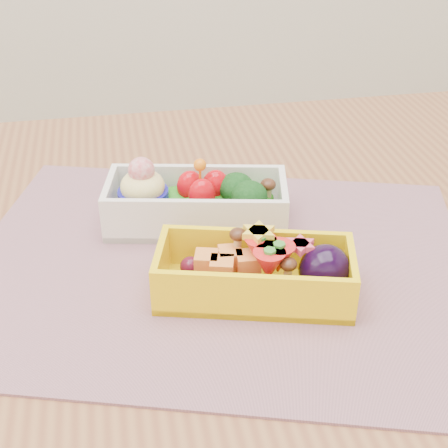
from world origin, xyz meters
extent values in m
cube|color=brown|center=(0.00, 0.00, 0.73)|extent=(1.20, 0.80, 0.04)
cube|color=#A2707C|center=(0.00, 0.03, 0.75)|extent=(0.52, 0.46, 0.00)
cube|color=silver|center=(-0.01, 0.10, 0.78)|extent=(0.18, 0.11, 0.05)
ellipsoid|color=green|center=(-0.01, 0.10, 0.77)|extent=(0.17, 0.09, 0.02)
cylinder|color=#161498|center=(-0.06, 0.11, 0.77)|extent=(0.05, 0.05, 0.03)
sphere|color=red|center=(-0.06, 0.11, 0.81)|extent=(0.03, 0.03, 0.03)
ellipsoid|color=red|center=(-0.01, 0.11, 0.79)|extent=(0.03, 0.02, 0.03)
ellipsoid|color=red|center=(-0.01, 0.09, 0.79)|extent=(0.03, 0.02, 0.03)
ellipsoid|color=red|center=(0.01, 0.10, 0.79)|extent=(0.03, 0.02, 0.03)
sphere|color=orange|center=(-0.01, 0.10, 0.82)|extent=(0.01, 0.01, 0.01)
ellipsoid|color=black|center=(0.03, 0.10, 0.79)|extent=(0.03, 0.03, 0.03)
ellipsoid|color=black|center=(0.04, 0.08, 0.79)|extent=(0.03, 0.03, 0.03)
ellipsoid|color=#3F2111|center=(0.06, 0.09, 0.79)|extent=(0.02, 0.02, 0.01)
cube|color=yellow|center=(0.02, -0.02, 0.77)|extent=(0.17, 0.11, 0.04)
ellipsoid|color=#4E0E25|center=(-0.01, -0.02, 0.77)|extent=(0.09, 0.06, 0.02)
cube|color=orange|center=(0.00, -0.01, 0.78)|extent=(0.05, 0.04, 0.02)
cone|color=red|center=(0.03, -0.01, 0.79)|extent=(0.03, 0.03, 0.03)
cone|color=red|center=(0.04, -0.03, 0.79)|extent=(0.03, 0.03, 0.03)
cone|color=red|center=(0.03, -0.03, 0.79)|extent=(0.03, 0.03, 0.03)
cylinder|color=yellow|center=(0.03, -0.01, 0.80)|extent=(0.03, 0.03, 0.01)
cylinder|color=#E53F5B|center=(0.06, -0.02, 0.80)|extent=(0.03, 0.03, 0.01)
ellipsoid|color=#3F2111|center=(0.01, 0.00, 0.78)|extent=(0.01, 0.01, 0.01)
ellipsoid|color=#3F2111|center=(0.04, -0.04, 0.78)|extent=(0.01, 0.01, 0.01)
ellipsoid|color=black|center=(0.08, -0.04, 0.78)|extent=(0.04, 0.04, 0.05)
camera|label=1|loc=(-0.08, -0.43, 1.09)|focal=51.63mm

